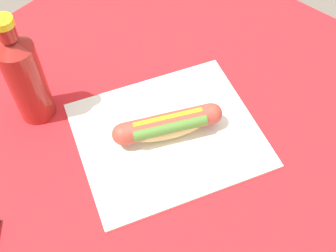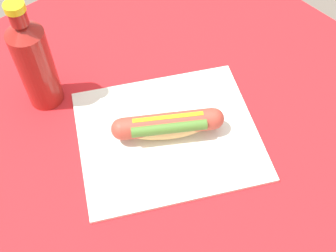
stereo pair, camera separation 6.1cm
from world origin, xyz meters
The scene contains 4 objects.
dining_table centered at (0.00, 0.00, 0.63)m, with size 1.03×1.00×0.77m.
paper_wrapper centered at (-0.02, -0.01, 0.78)m, with size 0.32×0.27×0.01m, color silver.
hot_dog centered at (-0.02, -0.01, 0.81)m, with size 0.17×0.13×0.05m.
soda_bottle centered at (0.10, -0.23, 0.87)m, with size 0.06×0.06×0.22m.
Camera 1 is at (0.31, 0.28, 1.40)m, focal length 44.82 mm.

